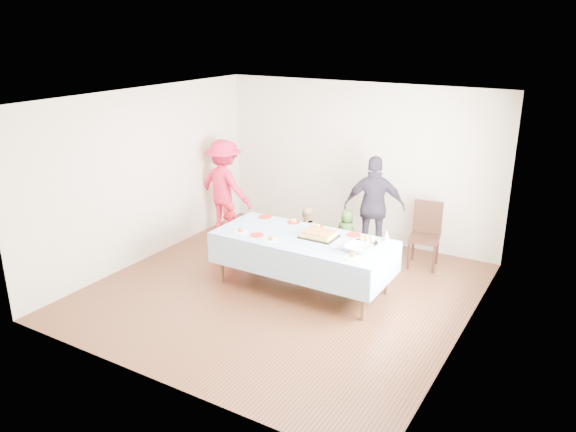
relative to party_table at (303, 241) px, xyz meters
The scene contains 22 objects.
ground 0.79m from the party_table, 132.06° to the right, with size 5.00×5.00×0.00m, color #4A2515.
room_walls 1.08m from the party_table, 124.11° to the right, with size 5.04×5.04×2.72m.
party_table is the anchor object (origin of this frame).
birthday_cake 0.24m from the party_table, 28.40° to the left, with size 0.50×0.38×0.09m.
rolls_tray 0.89m from the party_table, 16.16° to the left, with size 0.30×0.30×0.09m.
punch_bowl 0.89m from the party_table, ahead, with size 0.35×0.35×0.09m, color silver.
party_hat 1.16m from the party_table, 23.59° to the left, with size 0.09×0.09×0.16m, color white.
fork_pile 0.63m from the party_table, 13.45° to the right, with size 0.24×0.18×0.07m, color white, non-canonical shape.
plate_red_far_a 1.01m from the party_table, 154.49° to the left, with size 0.20×0.20×0.01m, color red.
plate_red_far_b 0.61m from the party_table, 132.31° to the left, with size 0.19×0.19×0.01m, color red.
plate_red_far_c 0.43m from the party_table, 89.55° to the left, with size 0.20×0.20×0.01m, color red.
plate_red_far_d 0.72m from the party_table, 36.18° to the left, with size 0.20×0.20×0.01m, color red.
plate_red_near 0.65m from the party_table, 154.96° to the right, with size 0.19×0.19×0.01m, color red.
plate_white_left 0.90m from the party_table, 160.88° to the right, with size 0.21×0.21×0.01m, color white.
plate_white_mid 0.47m from the party_table, 131.31° to the right, with size 0.21×0.21×0.01m, color white.
plate_white_right 0.94m from the party_table, 18.85° to the right, with size 0.22×0.22×0.01m, color white.
dining_chair 2.10m from the party_table, 53.78° to the left, with size 0.50×0.50×1.02m.
toddler_left 1.89m from the party_table, 158.89° to the left, with size 0.30×0.20×0.83m, color red.
toddler_mid 1.46m from the party_table, 89.26° to the left, with size 0.37×0.24×0.76m, color #366622.
toddler_right 1.13m from the party_table, 116.60° to the left, with size 0.42×0.32×0.86m, color tan.
adult_left 2.64m from the party_table, 151.10° to the left, with size 1.10×0.63×1.70m, color red.
adult_right 1.69m from the party_table, 76.70° to the left, with size 0.97×0.40×1.65m, color #302837.
Camera 1 is at (3.75, -6.15, 3.61)m, focal length 35.00 mm.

